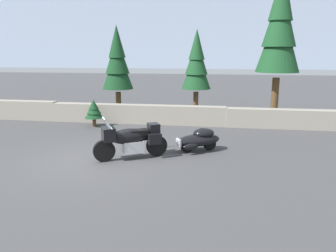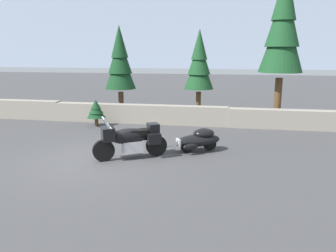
# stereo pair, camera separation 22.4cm
# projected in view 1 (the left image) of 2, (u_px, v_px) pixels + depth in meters

# --- Properties ---
(ground_plane) EXTENTS (80.00, 80.00, 0.00)m
(ground_plane) POSITION_uv_depth(u_px,v_px,m) (95.00, 160.00, 10.10)
(ground_plane) COLOR #424244
(stone_guard_wall) EXTENTS (24.00, 0.58, 0.91)m
(stone_guard_wall) POSITION_uv_depth(u_px,v_px,m) (138.00, 114.00, 15.21)
(stone_guard_wall) COLOR gray
(stone_guard_wall) RESTS_ON ground
(distant_ridgeline) EXTENTS (240.00, 80.00, 16.00)m
(distant_ridgeline) POSITION_uv_depth(u_px,v_px,m) (209.00, 35.00, 100.33)
(distant_ridgeline) COLOR #99A8BF
(distant_ridgeline) RESTS_ON ground
(touring_motorcycle) EXTENTS (2.09, 1.40, 1.33)m
(touring_motorcycle) POSITION_uv_depth(u_px,v_px,m) (131.00, 139.00, 10.12)
(touring_motorcycle) COLOR black
(touring_motorcycle) RESTS_ON ground
(car_shaped_trailer) EXTENTS (2.10, 1.38, 0.76)m
(car_shaped_trailer) POSITION_uv_depth(u_px,v_px,m) (199.00, 139.00, 10.93)
(car_shaped_trailer) COLOR black
(car_shaped_trailer) RESTS_ON ground
(pine_tree_tall) EXTENTS (2.00, 2.00, 6.98)m
(pine_tree_tall) POSITION_uv_depth(u_px,v_px,m) (280.00, 26.00, 15.14)
(pine_tree_tall) COLOR brown
(pine_tree_tall) RESTS_ON ground
(pine_tree_secondary) EXTENTS (1.48, 1.48, 4.46)m
(pine_tree_secondary) POSITION_uv_depth(u_px,v_px,m) (117.00, 61.00, 15.88)
(pine_tree_secondary) COLOR brown
(pine_tree_secondary) RESTS_ON ground
(pine_tree_far_right) EXTENTS (1.45, 1.45, 4.31)m
(pine_tree_far_right) POSITION_uv_depth(u_px,v_px,m) (196.00, 62.00, 16.36)
(pine_tree_far_right) COLOR brown
(pine_tree_far_right) RESTS_ON ground
(pine_sapling_near) EXTENTS (0.80, 0.80, 1.18)m
(pine_sapling_near) POSITION_uv_depth(u_px,v_px,m) (94.00, 110.00, 14.51)
(pine_sapling_near) COLOR brown
(pine_sapling_near) RESTS_ON ground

